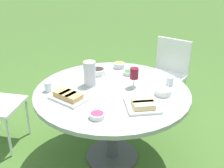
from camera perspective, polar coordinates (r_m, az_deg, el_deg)
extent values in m
plane|color=#446B2B|center=(2.89, 0.00, -14.41)|extent=(40.00, 40.00, 0.00)
cylinder|color=#4C4C51|center=(2.88, 0.00, -14.27)|extent=(0.52, 0.52, 0.02)
cylinder|color=#4C4C51|center=(2.68, 0.00, -8.48)|extent=(0.11, 0.11, 0.68)
cylinder|color=#9EA399|center=(2.49, 0.00, -1.61)|extent=(1.38, 1.38, 0.03)
cube|color=white|center=(3.50, 10.71, 1.35)|extent=(0.54, 0.55, 0.04)
cube|color=white|center=(3.59, 12.34, 5.70)|extent=(0.17, 0.43, 0.42)
cylinder|color=white|center=(3.53, 6.26, -2.37)|extent=(0.03, 0.03, 0.43)
cylinder|color=white|center=(3.39, 12.02, -4.09)|extent=(0.03, 0.03, 0.43)
cylinder|color=white|center=(3.83, 8.99, -0.25)|extent=(0.03, 0.03, 0.43)
cylinder|color=white|center=(3.69, 14.37, -1.75)|extent=(0.03, 0.03, 0.43)
cylinder|color=white|center=(2.94, -20.18, -10.23)|extent=(0.03, 0.03, 0.43)
cylinder|color=white|center=(3.21, -16.72, -6.40)|extent=(0.03, 0.03, 0.43)
cylinder|color=silver|center=(2.54, -4.55, 2.14)|extent=(0.11, 0.11, 0.23)
cone|color=silver|center=(2.49, -5.61, 3.89)|extent=(0.03, 0.03, 0.03)
cylinder|color=silver|center=(2.55, 4.44, -0.49)|extent=(0.06, 0.06, 0.01)
cylinder|color=silver|center=(2.54, 4.47, 0.36)|extent=(0.01, 0.01, 0.08)
cylinder|color=maroon|center=(2.50, 4.54, 2.17)|extent=(0.08, 0.08, 0.10)
cube|color=white|center=(2.24, 6.13, -4.29)|extent=(0.36, 0.37, 0.02)
cube|color=#E0C184|center=(2.17, 6.55, -4.37)|extent=(0.19, 0.17, 0.04)
cube|color=#E0C184|center=(2.23, 6.17, -3.58)|extent=(0.19, 0.17, 0.04)
cube|color=white|center=(2.35, -8.88, -2.93)|extent=(0.26, 0.34, 0.02)
cube|color=tan|center=(2.29, -7.74, -2.73)|extent=(0.14, 0.14, 0.04)
cube|color=tan|center=(2.34, -8.94, -2.25)|extent=(0.14, 0.14, 0.04)
cube|color=tan|center=(2.38, -10.09, -1.78)|extent=(0.14, 0.14, 0.04)
cylinder|color=silver|center=(2.96, 1.48, 3.79)|extent=(0.11, 0.11, 0.05)
cylinder|color=#E0C147|center=(2.95, 1.48, 4.08)|extent=(0.09, 0.09, 0.02)
cylinder|color=silver|center=(2.80, 3.46, 2.29)|extent=(0.11, 0.11, 0.04)
cylinder|color=#387533|center=(2.80, 3.47, 2.49)|extent=(0.09, 0.09, 0.02)
cylinder|color=white|center=(2.81, -2.93, 2.56)|extent=(0.16, 0.16, 0.06)
cylinder|color=#2D231E|center=(2.80, -2.94, 2.87)|extent=(0.13, 0.13, 0.02)
cylinder|color=white|center=(2.08, -3.01, -6.38)|extent=(0.12, 0.12, 0.04)
cylinder|color=#D6385B|center=(2.08, -3.02, -6.12)|extent=(0.10, 0.10, 0.02)
cylinder|color=white|center=(2.44, 10.40, -1.57)|extent=(0.14, 0.14, 0.05)
cylinder|color=silver|center=(2.43, 10.43, -1.24)|extent=(0.11, 0.11, 0.02)
cylinder|color=silver|center=(2.51, -12.87, -0.54)|extent=(0.06, 0.06, 0.09)
cylinder|color=silver|center=(2.60, 11.66, 0.51)|extent=(0.06, 0.06, 0.09)
cube|color=#232328|center=(3.86, 1.17, -1.30)|extent=(0.30, 0.14, 0.24)
torus|color=#232328|center=(3.79, 1.19, 0.72)|extent=(0.19, 0.01, 0.19)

